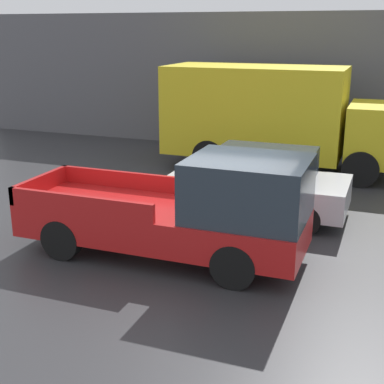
{
  "coord_description": "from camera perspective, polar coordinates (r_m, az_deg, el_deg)",
  "views": [
    {
      "loc": [
        2.9,
        -9.39,
        4.39
      ],
      "look_at": [
        -0.9,
        0.7,
        1.07
      ],
      "focal_mm": 50.0,
      "sensor_mm": 36.0,
      "label": 1
    }
  ],
  "objects": [
    {
      "name": "building_wall",
      "position": [
        19.96,
        12.43,
        11.2
      ],
      "size": [
        28.0,
        0.15,
        4.96
      ],
      "color": "#56565B",
      "rests_on": "ground"
    },
    {
      "name": "pickup_truck",
      "position": [
        10.32,
        -0.45,
        -2.06
      ],
      "size": [
        5.68,
        1.96,
        2.15
      ],
      "color": "red",
      "rests_on": "ground"
    },
    {
      "name": "ground_plane",
      "position": [
        10.76,
        3.2,
        -7.01
      ],
      "size": [
        60.0,
        60.0,
        0.0
      ],
      "primitive_type": "plane",
      "color": "#2D2D30"
    },
    {
      "name": "car",
      "position": [
        13.01,
        7.29,
        1.01
      ],
      "size": [
        4.23,
        2.02,
        1.63
      ],
      "color": "silver",
      "rests_on": "ground"
    },
    {
      "name": "delivery_truck",
      "position": [
        17.3,
        8.54,
        8.18
      ],
      "size": [
        7.33,
        2.62,
        3.26
      ],
      "color": "gold",
      "rests_on": "ground"
    }
  ]
}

